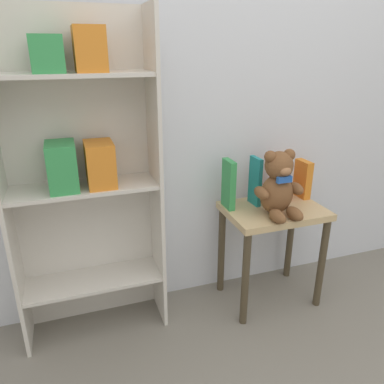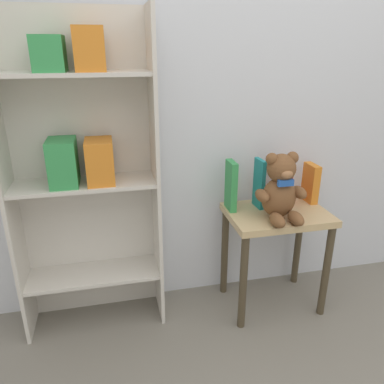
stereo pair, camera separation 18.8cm
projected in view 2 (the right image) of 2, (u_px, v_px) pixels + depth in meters
name	position (u px, v px, depth m)	size (l,w,h in m)	color
wall_back	(244.00, 76.00, 1.95)	(4.80, 0.06, 2.50)	silver
bookshelf_side	(83.00, 163.00, 1.78)	(0.70, 0.26, 1.57)	beige
display_table	(276.00, 230.00, 2.02)	(0.53, 0.37, 0.58)	tan
teddy_bear	(281.00, 189.00, 1.86)	(0.26, 0.24, 0.34)	brown
book_standing_green	(231.00, 186.00, 1.97)	(0.03, 0.12, 0.26)	#33934C
book_standing_teal	(259.00, 184.00, 2.00)	(0.02, 0.10, 0.27)	teal
book_standing_red	(284.00, 185.00, 2.06)	(0.03, 0.13, 0.21)	red
book_standing_orange	(311.00, 183.00, 2.08)	(0.04, 0.12, 0.22)	orange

